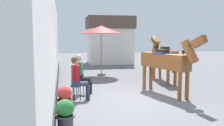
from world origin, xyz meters
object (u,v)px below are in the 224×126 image
object	(u,v)px
flower_planter_middle	(65,97)
cafe_parasol	(101,30)
seated_visitor_near	(78,76)
seated_visitor_far	(81,72)
flower_planter_near	(65,113)
saddled_horse_far	(163,55)
saddled_horse_near	(166,61)

from	to	relation	value
flower_planter_middle	cafe_parasol	world-z (taller)	cafe_parasol
seated_visitor_near	flower_planter_middle	world-z (taller)	seated_visitor_near
seated_visitor_far	flower_planter_middle	xyz separation A→B (m)	(-0.59, -1.70, -0.44)
flower_planter_near	saddled_horse_far	bearing A→B (deg)	48.15
saddled_horse_near	flower_planter_middle	world-z (taller)	saddled_horse_near
saddled_horse_near	saddled_horse_far	world-z (taller)	same
saddled_horse_near	seated_visitor_far	bearing A→B (deg)	166.85
seated_visitor_near	flower_planter_middle	bearing A→B (deg)	-117.46
flower_planter_near	flower_planter_middle	world-z (taller)	same
seated_visitor_far	saddled_horse_far	distance (m)	4.32
seated_visitor_far	saddled_horse_far	size ratio (longest dim) A/B	0.46
seated_visitor_far	saddled_horse_far	bearing A→B (deg)	25.52
seated_visitor_far	flower_planter_near	xyz separation A→B (m)	(-0.61, -3.16, -0.44)
cafe_parasol	flower_planter_near	bearing A→B (deg)	-105.50
seated_visitor_far	cafe_parasol	xyz separation A→B (m)	(1.38, 3.99, 1.59)
saddled_horse_far	flower_planter_middle	world-z (taller)	saddled_horse_far
seated_visitor_near	flower_planter_middle	distance (m)	1.00
saddled_horse_far	saddled_horse_near	bearing A→B (deg)	-111.39
flower_planter_near	flower_planter_middle	xyz separation A→B (m)	(0.01, 1.46, 0.00)
flower_planter_near	cafe_parasol	distance (m)	7.69
saddled_horse_far	flower_planter_near	bearing A→B (deg)	-131.85
seated_visitor_near	flower_planter_near	distance (m)	2.34
flower_planter_near	cafe_parasol	xyz separation A→B (m)	(1.98, 7.15, 2.03)
cafe_parasol	seated_visitor_far	bearing A→B (deg)	-109.03
seated_visitor_far	flower_planter_near	size ratio (longest dim) A/B	2.17
seated_visitor_near	seated_visitor_far	size ratio (longest dim) A/B	1.00
seated_visitor_far	saddled_horse_far	xyz separation A→B (m)	(3.88, 1.85, 0.38)
saddled_horse_near	seated_visitor_near	bearing A→B (deg)	-175.74
seated_visitor_near	saddled_horse_far	bearing A→B (deg)	34.17
seated_visitor_far	cafe_parasol	bearing A→B (deg)	70.97
seated_visitor_far	saddled_horse_near	xyz separation A→B (m)	(2.89, -0.67, 0.38)
seated_visitor_near	saddled_horse_far	distance (m)	4.92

